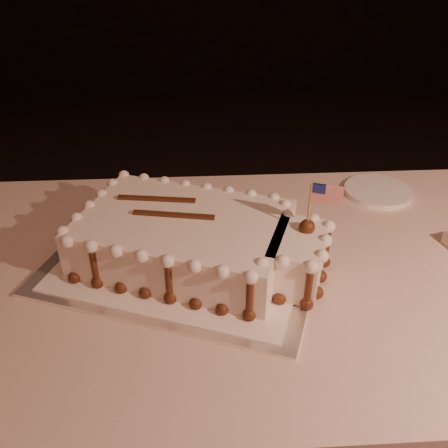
{
  "coord_description": "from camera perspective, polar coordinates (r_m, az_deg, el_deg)",
  "views": [
    {
      "loc": [
        -0.15,
        -0.19,
        1.37
      ],
      "look_at": [
        -0.11,
        0.63,
        0.84
      ],
      "focal_mm": 40.0,
      "sensor_mm": 36.0,
      "label": 1
    }
  ],
  "objects": [
    {
      "name": "banquet_table",
      "position": [
        1.28,
        5.06,
        -18.17
      ],
      "size": [
        2.4,
        0.8,
        0.75
      ],
      "primitive_type": "cube",
      "color": "beige",
      "rests_on": "ground"
    },
    {
      "name": "cake_board",
      "position": [
        1.02,
        -4.48,
        -4.05
      ],
      "size": [
        0.64,
        0.56,
        0.01
      ],
      "primitive_type": "cube",
      "rotation": [
        0.0,
        0.0,
        -0.36
      ],
      "color": "white",
      "rests_on": "banquet_table"
    },
    {
      "name": "doily",
      "position": [
        1.02,
        -4.49,
        -3.83
      ],
      "size": [
        0.57,
        0.5,
        0.0
      ],
      "primitive_type": "cube",
      "rotation": [
        0.0,
        0.0,
        -0.36
      ],
      "color": "white",
      "rests_on": "cake_board"
    },
    {
      "name": "sheet_cake",
      "position": [
        0.99,
        -3.08,
        -1.87
      ],
      "size": [
        0.53,
        0.4,
        0.2
      ],
      "color": "white",
      "rests_on": "doily"
    },
    {
      "name": "side_plate",
      "position": [
        1.31,
        17.17,
        3.6
      ],
      "size": [
        0.17,
        0.17,
        0.01
      ],
      "primitive_type": "cylinder",
      "color": "white",
      "rests_on": "banquet_table"
    }
  ]
}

